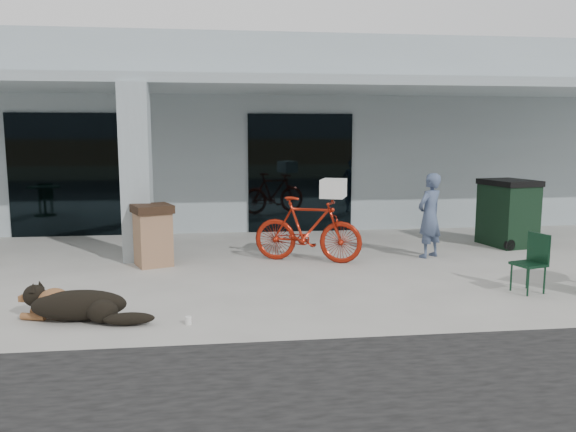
{
  "coord_description": "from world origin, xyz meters",
  "views": [
    {
      "loc": [
        -0.05,
        -7.8,
        2.23
      ],
      "look_at": [
        0.98,
        0.62,
        1.0
      ],
      "focal_mm": 35.0,
      "sensor_mm": 36.0,
      "label": 1
    }
  ],
  "objects": [
    {
      "name": "person",
      "position": [
        3.74,
        1.91,
        0.77
      ],
      "size": [
        0.67,
        0.62,
        1.55
      ],
      "primitive_type": "imported",
      "rotation": [
        0.0,
        0.0,
        3.71
      ],
      "color": "#465575",
      "rests_on": "ground"
    },
    {
      "name": "cup_near_dog",
      "position": [
        -0.45,
        -1.29,
        0.05
      ],
      "size": [
        0.08,
        0.08,
        0.09
      ],
      "primitive_type": "cylinder",
      "rotation": [
        0.0,
        0.0,
        0.08
      ],
      "color": "white",
      "rests_on": "ground"
    },
    {
      "name": "bicycle",
      "position": [
        1.48,
        1.82,
        0.58
      ],
      "size": [
        1.99,
        1.2,
        1.16
      ],
      "primitive_type": "imported",
      "rotation": [
        0.0,
        0.0,
        1.21
      ],
      "color": "#981C0C",
      "rests_on": "ground"
    },
    {
      "name": "overhang",
      "position": [
        0.0,
        3.6,
        3.21
      ],
      "size": [
        22.0,
        2.8,
        0.18
      ],
      "primitive_type": "cube",
      "color": "#A0AEB5",
      "rests_on": "column"
    },
    {
      "name": "wheeled_bin",
      "position": [
        5.73,
        2.8,
        0.67
      ],
      "size": [
        1.02,
        1.19,
        1.34
      ],
      "primitive_type": null,
      "rotation": [
        0.0,
        0.0,
        0.2
      ],
      "color": "black",
      "rests_on": "ground"
    },
    {
      "name": "trash_receptacle",
      "position": [
        -1.2,
        1.86,
        0.53
      ],
      "size": [
        0.8,
        0.8,
        1.05
      ],
      "primitive_type": null,
      "rotation": [
        0.0,
        0.0,
        0.38
      ],
      "color": "#91694B",
      "rests_on": "ground"
    },
    {
      "name": "cafe_chair_far_b",
      "position": [
        4.29,
        -0.49,
        0.42
      ],
      "size": [
        0.51,
        0.48,
        0.85
      ],
      "primitive_type": null,
      "rotation": [
        0.0,
        0.0,
        -1.28
      ],
      "color": "#133723",
      "rests_on": "ground"
    },
    {
      "name": "ground",
      "position": [
        0.0,
        0.0,
        0.0
      ],
      "size": [
        80.0,
        80.0,
        0.0
      ],
      "primitive_type": "plane",
      "color": "#B1AFA7",
      "rests_on": "ground"
    },
    {
      "name": "dog",
      "position": [
        -1.76,
        -1.0,
        0.22
      ],
      "size": [
        1.36,
        0.77,
        0.43
      ],
      "primitive_type": null,
      "rotation": [
        0.0,
        0.0,
        -0.28
      ],
      "color": "black",
      "rests_on": "ground"
    },
    {
      "name": "laundry_basket",
      "position": [
        1.9,
        1.66,
        1.32
      ],
      "size": [
        0.56,
        0.64,
        0.32
      ],
      "primitive_type": "cube",
      "rotation": [
        0.0,
        0.0,
        1.21
      ],
      "color": "white",
      "rests_on": "bicycle"
    },
    {
      "name": "storefront_glass_right",
      "position": [
        1.8,
        4.98,
        1.35
      ],
      "size": [
        2.4,
        0.06,
        2.7
      ],
      "primitive_type": "cube",
      "color": "black",
      "rests_on": "ground"
    },
    {
      "name": "building",
      "position": [
        0.0,
        8.5,
        2.25
      ],
      "size": [
        22.0,
        7.0,
        4.5
      ],
      "primitive_type": "cube",
      "color": "#A0AEB5",
      "rests_on": "ground"
    },
    {
      "name": "column",
      "position": [
        -1.5,
        2.3,
        1.56
      ],
      "size": [
        0.5,
        0.5,
        3.12
      ],
      "primitive_type": "cube",
      "color": "#A0AEB5",
      "rests_on": "ground"
    },
    {
      "name": "storefront_glass_left",
      "position": [
        -3.2,
        4.98,
        1.35
      ],
      "size": [
        2.8,
        0.06,
        2.7
      ],
      "primitive_type": "cube",
      "color": "black",
      "rests_on": "ground"
    }
  ]
}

